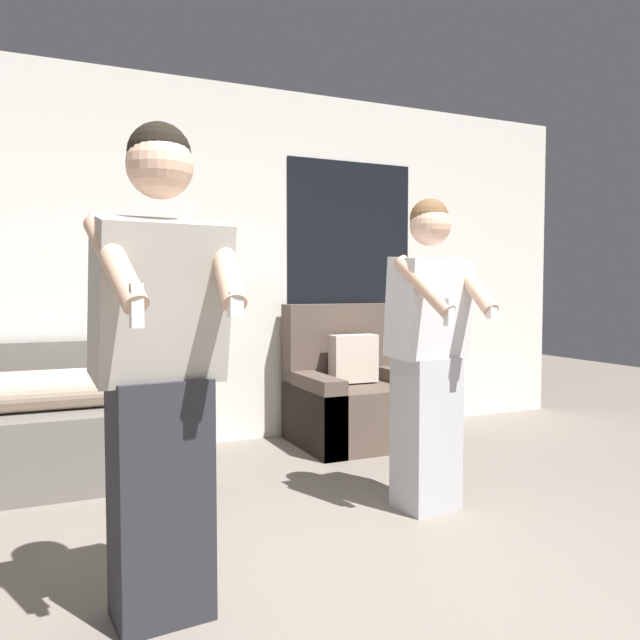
{
  "coord_description": "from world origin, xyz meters",
  "views": [
    {
      "loc": [
        -1.04,
        -1.55,
        1.18
      ],
      "look_at": [
        0.08,
        0.93,
        1.03
      ],
      "focal_mm": 35.0,
      "sensor_mm": 36.0,
      "label": 1
    }
  ],
  "objects_px": {
    "couch": "(32,431)",
    "person_left": "(161,372)",
    "person_right": "(429,353)",
    "armchair": "(354,397)"
  },
  "relations": [
    {
      "from": "armchair",
      "to": "couch",
      "type": "bearing_deg",
      "value": -178.19
    },
    {
      "from": "couch",
      "to": "person_right",
      "type": "distance_m",
      "value": 2.42
    },
    {
      "from": "couch",
      "to": "armchair",
      "type": "bearing_deg",
      "value": 1.81
    },
    {
      "from": "couch",
      "to": "person_left",
      "type": "distance_m",
      "value": 2.06
    },
    {
      "from": "person_left",
      "to": "person_right",
      "type": "distance_m",
      "value": 1.58
    },
    {
      "from": "armchair",
      "to": "person_right",
      "type": "bearing_deg",
      "value": -101.91
    },
    {
      "from": "couch",
      "to": "armchair",
      "type": "height_order",
      "value": "armchair"
    },
    {
      "from": "armchair",
      "to": "person_right",
      "type": "relative_size",
      "value": 0.64
    },
    {
      "from": "armchair",
      "to": "person_left",
      "type": "xyz_separation_m",
      "value": [
        -1.79,
        -2.0,
        0.54
      ]
    },
    {
      "from": "person_right",
      "to": "armchair",
      "type": "bearing_deg",
      "value": 78.09
    }
  ]
}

